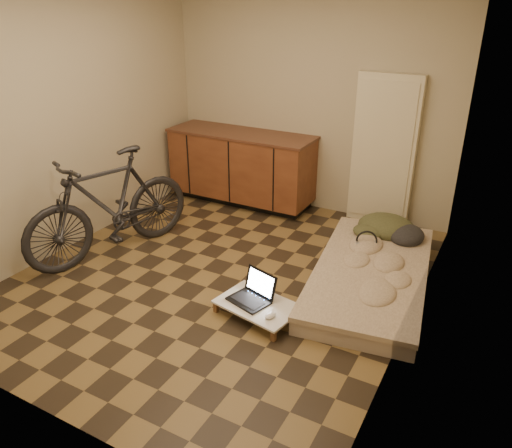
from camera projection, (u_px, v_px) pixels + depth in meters
The scene contains 10 objects.
room_shell at pixel (217, 143), 4.24m from camera, with size 3.50×4.00×2.60m.
cabinets at pixel (242, 167), 6.27m from camera, with size 1.84×0.62×0.91m.
appliance_panel at pixel (384, 152), 5.56m from camera, with size 0.70×0.10×1.70m, color beige.
bicycle at pixel (109, 200), 4.94m from camera, with size 0.54×1.84×1.19m, color black.
futon at pixel (371, 275), 4.61m from camera, with size 1.25×2.16×0.18m.
clothing_pile at pixel (392, 222), 5.16m from camera, with size 0.63×0.52×0.25m, color #3C4025, non-canonical shape.
headphones at pixel (367, 240), 4.89m from camera, with size 0.23×0.21×0.15m, color black, non-canonical shape.
lap_desk at pixel (258, 305), 4.15m from camera, with size 0.74×0.55×0.11m.
laptop at pixel (253, 294), 4.19m from camera, with size 0.40×0.38×0.23m.
mouse at pixel (270, 315), 3.96m from camera, with size 0.07×0.11×0.04m, color white.
Camera 1 is at (2.27, -3.47, 2.46)m, focal length 35.00 mm.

